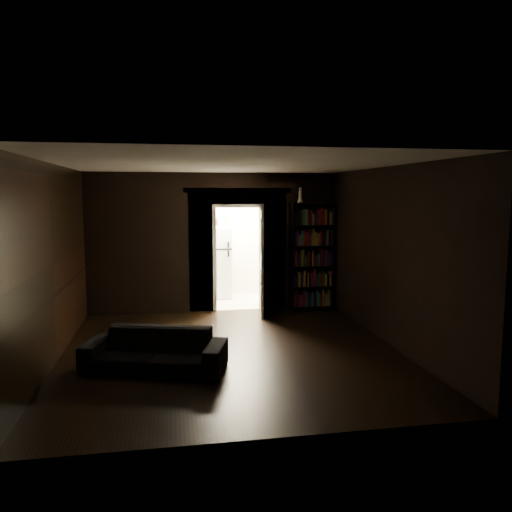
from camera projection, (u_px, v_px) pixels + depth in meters
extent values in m
plane|color=black|center=(231.00, 352.00, 7.54)|extent=(5.50, 5.50, 0.00)
cube|color=black|center=(152.00, 243.00, 9.89)|extent=(2.55, 0.10, 2.80)
cube|color=black|center=(296.00, 241.00, 10.40)|extent=(1.55, 0.10, 2.80)
cube|color=black|center=(237.00, 190.00, 10.06)|extent=(0.90, 0.10, 0.70)
cube|color=black|center=(52.00, 264.00, 6.93)|extent=(0.02, 5.50, 2.80)
cube|color=black|center=(389.00, 256.00, 7.80)|extent=(0.02, 5.50, 2.80)
cube|color=black|center=(267.00, 298.00, 4.68)|extent=(5.00, 0.02, 2.80)
cube|color=beige|center=(230.00, 164.00, 7.20)|extent=(5.00, 5.50, 0.02)
cube|color=silver|center=(238.00, 259.00, 10.18)|extent=(1.04, 0.06, 2.17)
cube|color=beige|center=(233.00, 303.00, 11.20)|extent=(2.20, 1.80, 0.10)
cube|color=white|center=(228.00, 244.00, 11.88)|extent=(2.20, 0.10, 2.40)
cube|color=white|center=(185.00, 248.00, 10.86)|extent=(0.10, 1.60, 2.40)
cube|color=white|center=(279.00, 247.00, 11.23)|extent=(0.10, 1.60, 2.40)
cube|color=white|center=(232.00, 191.00, 10.89)|extent=(2.20, 1.80, 0.10)
cube|color=#B5616A|center=(228.00, 201.00, 11.69)|extent=(2.00, 0.04, 0.26)
imported|color=black|center=(155.00, 344.00, 6.72)|extent=(2.04, 1.32, 0.73)
cube|color=black|center=(312.00, 256.00, 10.24)|extent=(0.95, 0.65, 2.20)
cube|color=white|center=(214.00, 262.00, 11.48)|extent=(0.93, 0.90, 1.65)
cube|color=silver|center=(262.00, 263.00, 9.83)|extent=(0.18, 0.85, 2.05)
cube|color=white|center=(300.00, 195.00, 10.08)|extent=(0.11, 0.11, 0.31)
cube|color=black|center=(217.00, 221.00, 11.28)|extent=(0.60, 0.31, 0.25)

